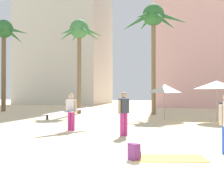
# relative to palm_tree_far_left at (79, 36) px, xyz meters

# --- Properties ---
(ground) EXTENTS (120.00, 120.00, 0.00)m
(ground) POSITION_rel_palm_tree_far_left_xyz_m (5.82, -16.80, -6.39)
(ground) COLOR beige
(hotel_tower_gray) EXTENTS (12.55, 10.88, 27.86)m
(hotel_tower_gray) POSITION_rel_palm_tree_far_left_xyz_m (-9.83, 20.91, 7.54)
(hotel_tower_gray) COLOR beige
(hotel_tower_gray) RESTS_ON ground
(palm_tree_far_left) EXTENTS (4.01, 3.49, 7.72)m
(palm_tree_far_left) POSITION_rel_palm_tree_far_left_xyz_m (0.00, 0.00, 0.00)
(palm_tree_far_left) COLOR brown
(palm_tree_far_left) RESTS_ON ground
(palm_tree_left) EXTENTS (5.03, 5.06, 8.39)m
(palm_tree_left) POSITION_rel_palm_tree_far_left_xyz_m (-7.74, 1.07, 0.46)
(palm_tree_left) COLOR brown
(palm_tree_left) RESTS_ON ground
(palm_tree_center) EXTENTS (5.15, 4.91, 8.62)m
(palm_tree_center) POSITION_rel_palm_tree_far_left_xyz_m (6.04, 0.19, 0.85)
(palm_tree_center) COLOR brown
(palm_tree_center) RESTS_ON ground
(cafe_umbrella_0) EXTENTS (2.18, 2.18, 2.23)m
(cafe_umbrella_0) POSITION_rel_palm_tree_far_left_xyz_m (7.16, -4.27, -4.43)
(cafe_umbrella_0) COLOR gray
(cafe_umbrella_0) RESTS_ON ground
(cafe_umbrella_3) EXTENTS (2.72, 2.72, 2.40)m
(cafe_umbrella_3) POSITION_rel_palm_tree_far_left_xyz_m (10.21, -4.76, -4.24)
(cafe_umbrella_3) COLOR gray
(cafe_umbrella_3) RESTS_ON ground
(beach_towel) EXTENTS (1.98, 1.27, 0.01)m
(beach_towel) POSITION_rel_palm_tree_far_left_xyz_m (7.98, -15.24, -6.39)
(beach_towel) COLOR #F4CC4C
(beach_towel) RESTS_ON ground
(backpack) EXTENTS (0.35, 0.35, 0.42)m
(backpack) POSITION_rel_palm_tree_far_left_xyz_m (7.14, -15.63, -6.19)
(backpack) COLOR #763377
(backpack) RESTS_ON ground
(person_near_right) EXTENTS (1.59, 2.89, 1.66)m
(person_near_right) POSITION_rel_palm_tree_far_left_xyz_m (3.43, -10.67, -5.49)
(person_near_right) COLOR #B7337F
(person_near_right) RESTS_ON ground
(person_mid_right) EXTENTS (0.40, 0.56, 1.73)m
(person_mid_right) POSITION_rel_palm_tree_far_left_xyz_m (6.04, -11.55, -5.44)
(person_mid_right) COLOR #B7337F
(person_mid_right) RESTS_ON ground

